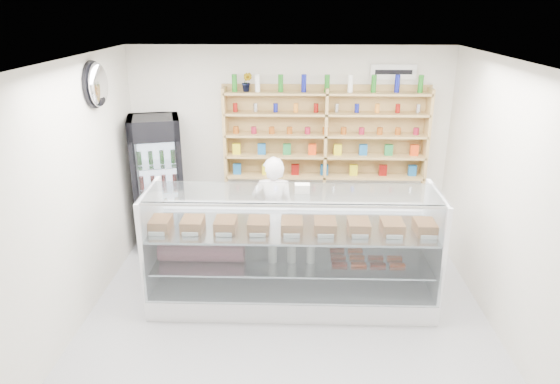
{
  "coord_description": "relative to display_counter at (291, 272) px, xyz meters",
  "views": [
    {
      "loc": [
        0.07,
        -4.46,
        3.29
      ],
      "look_at": [
        -0.09,
        0.9,
        1.28
      ],
      "focal_mm": 32.0,
      "sensor_mm": 36.0,
      "label": 1
    }
  ],
  "objects": [
    {
      "name": "wall_shelving",
      "position": [
        0.45,
        1.69,
        1.22
      ],
      "size": [
        2.84,
        0.28,
        1.33
      ],
      "color": "tan",
      "rests_on": "back_wall"
    },
    {
      "name": "room",
      "position": [
        -0.05,
        -0.65,
        1.02
      ],
      "size": [
        5.0,
        5.0,
        5.0
      ],
      "color": "#9C9DA1",
      "rests_on": "ground"
    },
    {
      "name": "display_counter",
      "position": [
        0.0,
        0.0,
        0.0
      ],
      "size": [
        3.22,
        0.96,
        1.4
      ],
      "color": "white",
      "rests_on": "floor"
    },
    {
      "name": "potted_plant",
      "position": [
        -0.63,
        1.69,
        1.95
      ],
      "size": [
        0.17,
        0.15,
        0.26
      ],
      "primitive_type": "imported",
      "rotation": [
        0.0,
        0.0,
        -0.29
      ],
      "color": "#1E6626",
      "rests_on": "wall_shelving"
    },
    {
      "name": "wall_sign",
      "position": [
        1.35,
        1.82,
        2.07
      ],
      "size": [
        0.62,
        0.03,
        0.2
      ],
      "primitive_type": "cube",
      "color": "white",
      "rests_on": "back_wall"
    },
    {
      "name": "drinks_cooler",
      "position": [
        -1.9,
        1.49,
        0.57
      ],
      "size": [
        0.83,
        0.81,
        1.88
      ],
      "rotation": [
        0.0,
        0.0,
        0.26
      ],
      "color": "black",
      "rests_on": "floor"
    },
    {
      "name": "shop_worker",
      "position": [
        -0.25,
        0.88,
        0.38
      ],
      "size": [
        0.57,
        0.39,
        1.52
      ],
      "primitive_type": "imported",
      "rotation": [
        0.0,
        0.0,
        3.1
      ],
      "color": "white",
      "rests_on": "floor"
    },
    {
      "name": "security_mirror",
      "position": [
        -2.22,
        0.55,
        2.07
      ],
      "size": [
        0.15,
        0.5,
        0.5
      ],
      "primitive_type": "ellipsoid",
      "color": "silver",
      "rests_on": "left_wall"
    }
  ]
}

